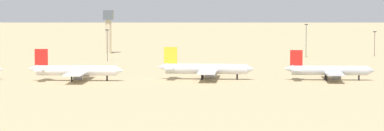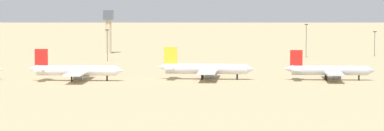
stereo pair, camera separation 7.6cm
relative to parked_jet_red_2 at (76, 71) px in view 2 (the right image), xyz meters
The scene contains 8 objects.
ground 28.56m from the parked_jet_red_2, 17.21° to the left, with size 4000.00×4000.00×0.00m, color tan.
parked_jet_red_2 is the anchor object (origin of this frame).
parked_jet_yellow_3 49.75m from the parked_jet_red_2, 10.31° to the left, with size 37.91×31.76×12.55m.
parked_jet_red_4 96.81m from the parked_jet_red_2, ahead, with size 35.03×29.30×11.61m.
control_tower 151.69m from the parked_jet_red_2, 94.63° to the left, with size 5.20×5.20×24.18m.
light_pole_west 192.20m from the parked_jet_red_2, 46.17° to the left, with size 1.80×0.50×13.40m.
light_pole_mid 95.98m from the parked_jet_red_2, 92.25° to the left, with size 1.80×0.50×15.74m.
light_pole_east 159.59m from the parked_jet_red_2, 53.02° to the left, with size 1.80×0.50×17.58m.
Camera 2 is at (38.06, -323.34, 32.64)m, focal length 78.80 mm.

